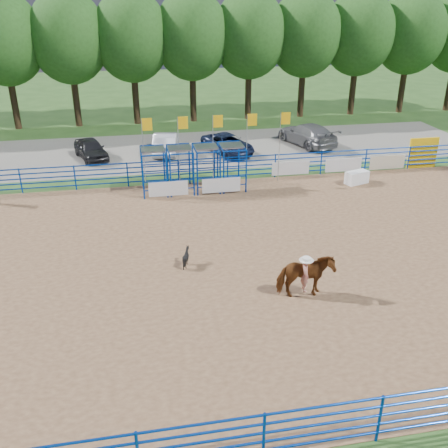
{
  "coord_description": "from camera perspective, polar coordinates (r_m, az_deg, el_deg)",
  "views": [
    {
      "loc": [
        -5.56,
        -18.41,
        10.46
      ],
      "look_at": [
        -1.91,
        1.0,
        1.3
      ],
      "focal_mm": 40.0,
      "sensor_mm": 36.0,
      "label": 1
    }
  ],
  "objects": [
    {
      "name": "ground",
      "position": [
        21.89,
        5.42,
        -3.78
      ],
      "size": [
        120.0,
        120.0,
        0.0
      ],
      "primitive_type": "plane",
      "color": "#396026",
      "rests_on": "ground"
    },
    {
      "name": "arena_dirt",
      "position": [
        21.88,
        5.42,
        -3.76
      ],
      "size": [
        30.0,
        20.0,
        0.02
      ],
      "primitive_type": "cube",
      "color": "#8C6746",
      "rests_on": "ground"
    },
    {
      "name": "gravel_strip",
      "position": [
        37.34,
        -1.67,
        8.61
      ],
      "size": [
        40.0,
        10.0,
        0.01
      ],
      "primitive_type": "cube",
      "color": "gray",
      "rests_on": "ground"
    },
    {
      "name": "announcer_table",
      "position": [
        31.14,
        14.94,
        5.16
      ],
      "size": [
        1.54,
        1.07,
        0.75
      ],
      "primitive_type": "cube",
      "rotation": [
        0.0,
        0.0,
        0.33
      ],
      "color": "white",
      "rests_on": "arena_dirt"
    },
    {
      "name": "horse_and_rider",
      "position": [
        18.86,
        9.26,
        -5.79
      ],
      "size": [
        2.1,
        1.01,
        2.32
      ],
      "color": "brown",
      "rests_on": "arena_dirt"
    },
    {
      "name": "calf",
      "position": [
        21.0,
        -4.35,
        -3.79
      ],
      "size": [
        0.92,
        0.89,
        0.78
      ],
      "primitive_type": "imported",
      "rotation": [
        0.0,
        0.0,
        2.09
      ],
      "color": "black",
      "rests_on": "arena_dirt"
    },
    {
      "name": "car_a",
      "position": [
        35.98,
        -14.98,
        8.29
      ],
      "size": [
        2.84,
        4.34,
        1.37
      ],
      "primitive_type": "imported",
      "rotation": [
        0.0,
        0.0,
        0.33
      ],
      "color": "black",
      "rests_on": "gravel_strip"
    },
    {
      "name": "car_b",
      "position": [
        36.3,
        -6.69,
        9.23
      ],
      "size": [
        2.21,
        4.77,
        1.51
      ],
      "primitive_type": "imported",
      "rotation": [
        0.0,
        0.0,
        3.01
      ],
      "color": "#9C9EA4",
      "rests_on": "gravel_strip"
    },
    {
      "name": "car_c",
      "position": [
        36.09,
        0.42,
        9.13
      ],
      "size": [
        3.68,
        5.17,
        1.31
      ],
      "primitive_type": "imported",
      "rotation": [
        0.0,
        0.0,
        0.36
      ],
      "color": "#161E37",
      "rests_on": "gravel_strip"
    },
    {
      "name": "car_d",
      "position": [
        38.63,
        9.46,
        10.09
      ],
      "size": [
        3.76,
        5.96,
        1.61
      ],
      "primitive_type": "imported",
      "rotation": [
        0.0,
        0.0,
        3.43
      ],
      "color": "#5F5F62",
      "rests_on": "gravel_strip"
    },
    {
      "name": "perimeter_fence",
      "position": [
        21.54,
        5.5,
        -2.03
      ],
      "size": [
        30.1,
        20.1,
        1.5
      ],
      "color": "#083BB1",
      "rests_on": "ground"
    },
    {
      "name": "chute_assembly",
      "position": [
        28.99,
        -2.85,
        6.35
      ],
      "size": [
        19.32,
        2.41,
        4.2
      ],
      "color": "#083BB1",
      "rests_on": "ground"
    },
    {
      "name": "treeline",
      "position": [
        44.85,
        -3.75,
        21.09
      ],
      "size": [
        56.4,
        6.4,
        11.24
      ],
      "color": "#3F2B19",
      "rests_on": "ground"
    }
  ]
}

